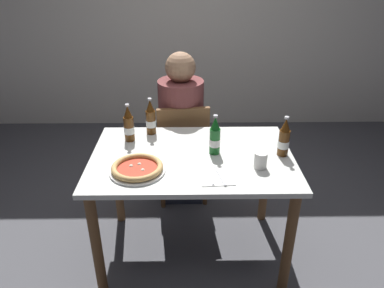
{
  "coord_description": "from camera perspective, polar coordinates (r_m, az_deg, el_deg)",
  "views": [
    {
      "loc": [
        -0.03,
        -1.89,
        1.81
      ],
      "look_at": [
        0.0,
        0.05,
        0.8
      ],
      "focal_mm": 34.01,
      "sensor_mm": 36.0,
      "label": 1
    }
  ],
  "objects": [
    {
      "name": "beer_bottle_extra",
      "position": [
        2.14,
        3.61,
        1.02
      ],
      "size": [
        0.07,
        0.07,
        0.25
      ],
      "color": "#14591E",
      "rests_on": "dining_table_main"
    },
    {
      "name": "beer_bottle_center",
      "position": [
        2.33,
        -9.88,
        2.89
      ],
      "size": [
        0.07,
        0.07,
        0.25
      ],
      "color": "#512D0F",
      "rests_on": "dining_table_main"
    },
    {
      "name": "beer_bottle_right",
      "position": [
        2.19,
        14.24,
        0.72
      ],
      "size": [
        0.07,
        0.07,
        0.25
      ],
      "color": "#512D0F",
      "rests_on": "dining_table_main"
    },
    {
      "name": "diner_seated",
      "position": [
        2.83,
        -1.68,
        1.81
      ],
      "size": [
        0.34,
        0.34,
        1.21
      ],
      "color": "#2D3342",
      "rests_on": "ground_plane"
    },
    {
      "name": "paper_cup",
      "position": [
        2.05,
        10.71,
        -2.53
      ],
      "size": [
        0.07,
        0.07,
        0.09
      ],
      "primitive_type": "cylinder",
      "color": "white",
      "rests_on": "dining_table_main"
    },
    {
      "name": "napkin_with_cutlery",
      "position": [
        1.96,
        3.88,
        -5.11
      ],
      "size": [
        0.19,
        0.19,
        0.01
      ],
      "color": "white",
      "rests_on": "dining_table_main"
    },
    {
      "name": "back_wall_tiled",
      "position": [
        4.12,
        -0.42,
        20.4
      ],
      "size": [
        7.0,
        0.1,
        2.6
      ],
      "primitive_type": "cube",
      "color": "silver",
      "rests_on": "ground_plane"
    },
    {
      "name": "chair_behind_table",
      "position": [
        2.83,
        -1.52,
        -0.49
      ],
      "size": [
        0.44,
        0.44,
        0.85
      ],
      "rotation": [
        0.0,
        0.0,
        3.24
      ],
      "color": "brown",
      "rests_on": "ground_plane"
    },
    {
      "name": "pizza_margherita_near",
      "position": [
        2.02,
        -8.57,
        -3.79
      ],
      "size": [
        0.31,
        0.31,
        0.04
      ],
      "color": "white",
      "rests_on": "dining_table_main"
    },
    {
      "name": "beer_bottle_left",
      "position": [
        2.4,
        -6.49,
        3.94
      ],
      "size": [
        0.07,
        0.07,
        0.25
      ],
      "color": "#512D0F",
      "rests_on": "dining_table_main"
    },
    {
      "name": "dining_table_main",
      "position": [
        2.22,
        0.02,
        -4.36
      ],
      "size": [
        1.2,
        0.8,
        0.75
      ],
      "color": "silver",
      "rests_on": "ground_plane"
    },
    {
      "name": "ground_plane",
      "position": [
        2.61,
        0.01,
        -16.29
      ],
      "size": [
        8.0,
        8.0,
        0.0
      ],
      "primitive_type": "plane",
      "color": "#4C4C51"
    }
  ]
}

